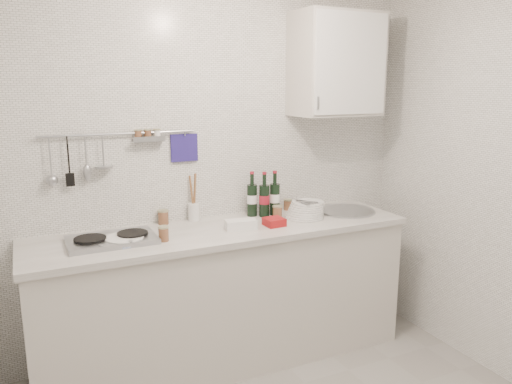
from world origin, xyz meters
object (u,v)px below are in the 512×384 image
wine_bottles (264,194)px  utensil_crock (194,209)px  wall_cabinet (336,65)px  plate_stack_hob (123,240)px  plate_stack_sink (306,210)px

wine_bottles → utensil_crock: 0.49m
utensil_crock → wine_bottles: bearing=-10.7°
wall_cabinet → utensil_crock: 1.40m
wall_cabinet → plate_stack_hob: (-1.54, -0.16, -1.01)m
wall_cabinet → wine_bottles: (-0.54, 0.04, -0.87)m
plate_stack_sink → plate_stack_hob: bearing=-178.0°
wine_bottles → plate_stack_hob: bearing=-168.7°
utensil_crock → wall_cabinet: bearing=-7.3°
plate_stack_sink → utensil_crock: bearing=161.3°
plate_stack_sink → utensil_crock: utensil_crock is taller
plate_stack_hob → wine_bottles: wine_bottles is taller
plate_stack_hob → utensil_crock: 0.60m
plate_stack_hob → plate_stack_sink: 1.25m
wine_bottles → utensil_crock: bearing=169.3°
wall_cabinet → wine_bottles: 1.03m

